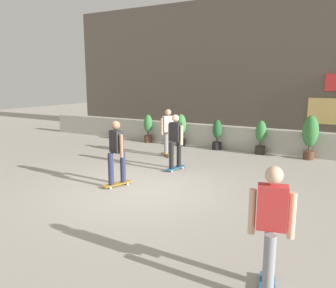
{
  "coord_description": "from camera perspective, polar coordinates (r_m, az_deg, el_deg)",
  "views": [
    {
      "loc": [
        4.7,
        -6.78,
        2.71
      ],
      "look_at": [
        0.0,
        1.5,
        0.9
      ],
      "focal_mm": 36.22,
      "sensor_mm": 36.0,
      "label": 1
    }
  ],
  "objects": [
    {
      "name": "skater_foreground",
      "position": [
        4.49,
        16.94,
        -12.97
      ],
      "size": [
        0.55,
        0.82,
        1.7
      ],
      "color": "#266699",
      "rests_on": "ground"
    },
    {
      "name": "building_backdrop",
      "position": [
        17.43,
        14.27,
        12.21
      ],
      "size": [
        20.0,
        2.08,
        6.5
      ],
      "color": "#60564C",
      "rests_on": "ground"
    },
    {
      "name": "potted_plant_4",
      "position": [
        12.54,
        22.82,
        1.57
      ],
      "size": [
        0.52,
        0.52,
        1.52
      ],
      "color": "brown",
      "rests_on": "ground"
    },
    {
      "name": "potted_plant_1",
      "position": [
        14.02,
        2.18,
        2.68
      ],
      "size": [
        0.43,
        0.43,
        1.32
      ],
      "color": "#2D2823",
      "rests_on": "ground"
    },
    {
      "name": "potted_plant_3",
      "position": [
        12.87,
        15.33,
        1.31
      ],
      "size": [
        0.39,
        0.39,
        1.25
      ],
      "color": "#2D2823",
      "rests_on": "ground"
    },
    {
      "name": "planter_wall",
      "position": [
        13.8,
        9.25,
        1.2
      ],
      "size": [
        18.0,
        0.4,
        0.9
      ],
      "primitive_type": "cube",
      "color": "#B2ADA3",
      "rests_on": "ground"
    },
    {
      "name": "potted_plant_2",
      "position": [
        13.39,
        8.26,
        1.68
      ],
      "size": [
        0.36,
        0.36,
        1.18
      ],
      "color": "black",
      "rests_on": "ground"
    },
    {
      "name": "skater_far_right",
      "position": [
        12.03,
        0.01,
        2.31
      ],
      "size": [
        0.76,
        0.64,
        1.7
      ],
      "color": "#BF8C26",
      "rests_on": "ground"
    },
    {
      "name": "skater_mid_plaza",
      "position": [
        8.69,
        -8.67,
        -1.1
      ],
      "size": [
        0.53,
        0.82,
        1.7
      ],
      "color": "#BF8C26",
      "rests_on": "ground"
    },
    {
      "name": "ground_plane",
      "position": [
        8.68,
        -4.93,
        -7.47
      ],
      "size": [
        48.0,
        48.0,
        0.0
      ],
      "primitive_type": "plane",
      "color": "#A8A093"
    },
    {
      "name": "potted_plant_0",
      "position": [
        14.84,
        -3.37,
        2.78
      ],
      "size": [
        0.38,
        0.38,
        1.22
      ],
      "color": "brown",
      "rests_on": "ground"
    },
    {
      "name": "skater_far_left",
      "position": [
        10.18,
        1.24,
        0.75
      ],
      "size": [
        0.55,
        0.82,
        1.7
      ],
      "color": "#266699",
      "rests_on": "ground"
    }
  ]
}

